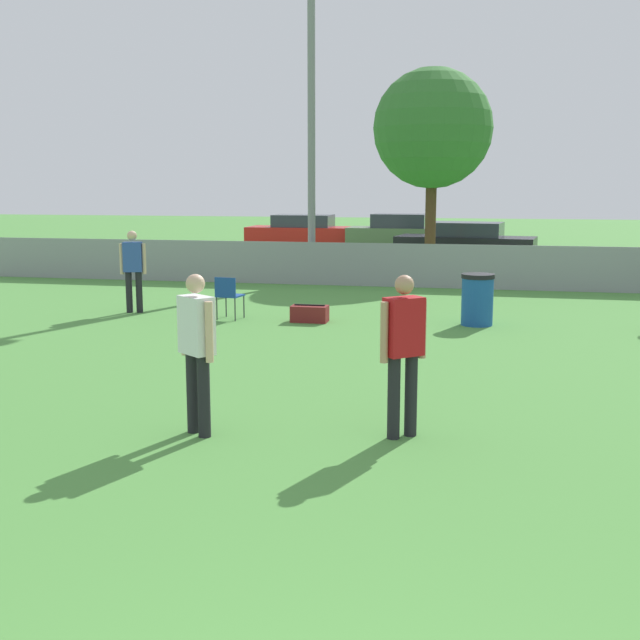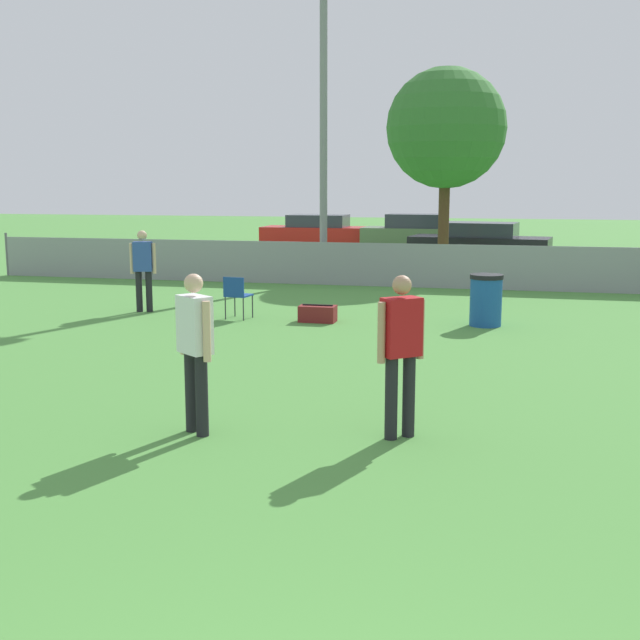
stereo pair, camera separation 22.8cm
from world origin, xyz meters
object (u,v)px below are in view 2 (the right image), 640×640
spectator_in_blue (143,266)px  parked_car_red (318,232)px  folding_chair_sideline (237,293)px  trash_bin (486,300)px  player_receiver_white (195,343)px  light_pole (324,98)px  player_thrower_red (401,346)px  parked_car_olive (414,233)px  gear_bag_sideline (318,314)px  parked_car_dark (480,242)px  tree_near_pole (446,129)px

spectator_in_blue → parked_car_red: size_ratio=0.37×
folding_chair_sideline → trash_bin: (4.68, 0.37, -0.02)m
player_receiver_white → trash_bin: bearing=106.6°
light_pole → folding_chair_sideline: 7.59m
player_thrower_red → trash_bin: size_ratio=1.77×
player_receiver_white → player_thrower_red: same height
folding_chair_sideline → parked_car_olive: (1.37, 17.01, 0.18)m
player_thrower_red → parked_car_olive: size_ratio=0.41×
gear_bag_sideline → parked_car_olive: (-0.21, 16.94, 0.52)m
player_receiver_white → trash_bin: 7.78m
player_thrower_red → folding_chair_sideline: 7.72m
spectator_in_blue → folding_chair_sideline: bearing=153.9°
spectator_in_blue → trash_bin: size_ratio=1.74×
parked_car_dark → trash_bin: bearing=-79.4°
spectator_in_blue → parked_car_olive: bearing=-117.1°
player_receiver_white → gear_bag_sideline: size_ratio=2.45×
parked_car_red → parked_car_olive: size_ratio=1.11×
player_receiver_white → folding_chair_sideline: bearing=143.0°
light_pole → parked_car_red: light_pole is taller
light_pole → tree_near_pole: light_pole is taller
trash_bin → spectator_in_blue: bearing=179.6°
player_thrower_red → parked_car_olive: player_thrower_red is taller
light_pole → player_thrower_red: (3.82, -12.84, -3.79)m
spectator_in_blue → folding_chair_sideline: spectator_in_blue is taller
player_receiver_white → parked_car_olive: player_receiver_white is taller
player_receiver_white → light_pole: bearing=134.5°
folding_chair_sideline → player_thrower_red: bearing=130.1°
spectator_in_blue → folding_chair_sideline: size_ratio=2.00×
gear_bag_sideline → parked_car_olive: bearing=90.7°
light_pole → player_receiver_white: 13.84m
trash_bin → parked_car_olive: bearing=101.3°
light_pole → trash_bin: light_pole is taller
parked_car_olive → light_pole: bearing=-94.3°
tree_near_pole → parked_car_dark: 4.83m
gear_bag_sideline → parked_car_red: parked_car_red is taller
folding_chair_sideline → gear_bag_sideline: bearing=-169.2°
tree_near_pole → parked_car_red: tree_near_pole is taller
folding_chair_sideline → parked_car_olive: parked_car_olive is taller
light_pole → player_receiver_white: (1.75, -13.20, -3.79)m
parked_car_olive → parked_car_dark: 5.12m
player_thrower_red → player_receiver_white: bearing=148.9°
tree_near_pole → folding_chair_sideline: size_ratio=7.13×
gear_bag_sideline → parked_car_olive: parked_car_olive is taller
tree_near_pole → player_receiver_white: 16.71m
player_receiver_white → parked_car_red: player_receiver_white is taller
player_receiver_white → tree_near_pole: bearing=123.0°
tree_near_pole → folding_chair_sideline: bearing=-108.3°
gear_bag_sideline → parked_car_red: size_ratio=0.15×
folding_chair_sideline → tree_near_pole: bearing=-99.9°
player_receiver_white → spectator_in_blue: 8.40m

